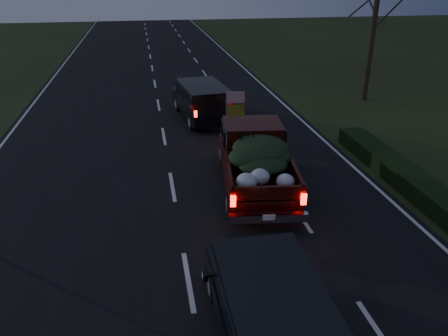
{
  "coord_description": "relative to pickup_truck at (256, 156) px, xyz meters",
  "views": [
    {
      "loc": [
        -0.67,
        -8.27,
        6.67
      ],
      "look_at": [
        1.48,
        3.39,
        1.3
      ],
      "focal_mm": 35.0,
      "sensor_mm": 36.0,
      "label": 1
    }
  ],
  "objects": [
    {
      "name": "ground",
      "position": [
        -2.76,
        -4.6,
        -1.09
      ],
      "size": [
        120.0,
        120.0,
        0.0
      ],
      "primitive_type": "plane",
      "color": "black",
      "rests_on": "ground"
    },
    {
      "name": "road_asphalt",
      "position": [
        -2.76,
        -4.6,
        -1.08
      ],
      "size": [
        14.0,
        120.0,
        0.02
      ],
      "primitive_type": "cube",
      "color": "black",
      "rests_on": "ground"
    },
    {
      "name": "hedge_row",
      "position": [
        5.04,
        -1.6,
        -0.79
      ],
      "size": [
        1.0,
        10.0,
        0.6
      ],
      "primitive_type": "cube",
      "color": "black",
      "rests_on": "ground"
    },
    {
      "name": "bare_tree_far",
      "position": [
        8.74,
        9.4,
        4.14
      ],
      "size": [
        3.6,
        3.6,
        7.0
      ],
      "color": "black",
      "rests_on": "ground"
    },
    {
      "name": "pickup_truck",
      "position": [
        0.0,
        0.0,
        0.0
      ],
      "size": [
        2.79,
        5.77,
        2.91
      ],
      "rotation": [
        0.0,
        0.0,
        -0.13
      ],
      "color": "#330A07",
      "rests_on": "ground"
    },
    {
      "name": "lead_suv",
      "position": [
        -0.7,
        7.59,
        -0.03
      ],
      "size": [
        2.58,
        5.07,
        1.4
      ],
      "rotation": [
        0.0,
        0.0,
        0.12
      ],
      "color": "black",
      "rests_on": "ground"
    },
    {
      "name": "rear_suv",
      "position": [
        -1.44,
        -6.89,
        -0.12
      ],
      "size": [
        2.07,
        4.47,
        1.28
      ],
      "rotation": [
        0.0,
        0.0,
        -0.0
      ],
      "color": "black",
      "rests_on": "ground"
    }
  ]
}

